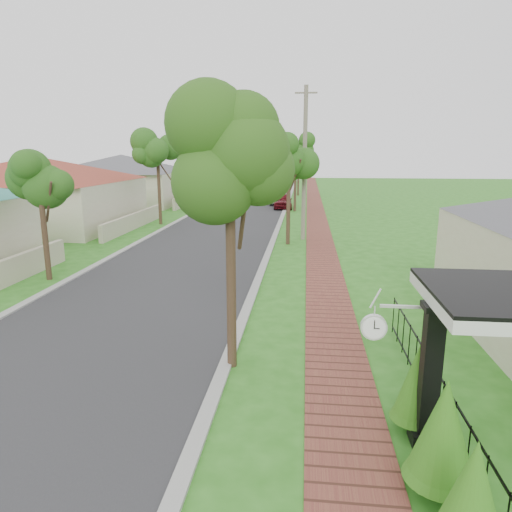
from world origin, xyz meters
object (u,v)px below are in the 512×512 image
at_px(utility_pole, 304,164).
at_px(near_tree, 230,160).
at_px(parked_car_red, 283,201).
at_px(porch_post, 429,383).
at_px(station_clock, 376,326).
at_px(parked_car_white, 280,196).

bearing_deg(utility_pole, near_tree, -95.34).
distance_m(near_tree, utility_pole, 16.04).
bearing_deg(utility_pole, parked_car_red, 97.53).
xyz_separation_m(porch_post, parked_car_red, (-4.15, 32.78, -0.46)).
bearing_deg(station_clock, near_tree, 143.94).
relative_size(porch_post, station_clock, 2.35).
height_order(near_tree, utility_pole, utility_pole).
relative_size(utility_pole, station_clock, 7.75).
relative_size(near_tree, station_clock, 5.49).
xyz_separation_m(utility_pole, station_clock, (1.39, -18.07, -2.28)).
bearing_deg(porch_post, near_tree, 146.31).
distance_m(porch_post, parked_car_red, 33.05).
distance_m(porch_post, station_clock, 1.26).
relative_size(porch_post, parked_car_red, 0.65).
distance_m(porch_post, utility_pole, 18.86).
relative_size(porch_post, parked_car_white, 0.58).
height_order(parked_car_red, near_tree, near_tree).
xyz_separation_m(porch_post, station_clock, (-0.87, 0.40, 0.83)).
height_order(parked_car_red, utility_pole, utility_pole).
relative_size(porch_post, utility_pole, 0.30).
distance_m(parked_car_white, near_tree, 33.90).
height_order(parked_car_white, station_clock, station_clock).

